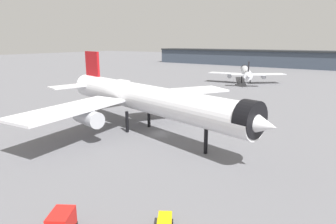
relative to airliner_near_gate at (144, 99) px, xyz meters
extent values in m
plane|color=slate|center=(4.09, 0.55, -8.14)|extent=(900.00, 900.00, 0.00)
cylinder|color=white|center=(0.40, -0.11, 0.14)|extent=(58.31, 21.28, 6.37)
cone|color=white|center=(28.74, -7.67, 0.14)|extent=(8.38, 7.84, 6.25)
cone|color=white|center=(-27.93, 7.45, 0.14)|extent=(9.57, 7.99, 6.05)
cylinder|color=black|center=(27.50, -7.34, 0.62)|extent=(4.43, 6.96, 6.44)
cube|color=white|center=(0.25, 16.89, -0.65)|extent=(22.23, 27.25, 0.51)
cylinder|color=#B7BAC1|center=(0.80, 13.47, -2.76)|extent=(8.84, 5.50, 3.51)
cube|color=white|center=(-8.20, -14.77, -0.65)|extent=(10.78, 26.85, 0.51)
cylinder|color=#B7BAC1|center=(-6.02, -12.07, -2.76)|extent=(8.84, 5.50, 3.51)
cube|color=red|center=(-23.40, 6.24, 5.24)|extent=(6.96, 2.43, 10.20)
cube|color=white|center=(-22.76, 13.19, 0.78)|extent=(7.82, 11.56, 0.38)
cube|color=white|center=(-26.30, -0.09, 0.78)|extent=(7.82, 11.56, 0.38)
cylinder|color=black|center=(18.54, -4.95, -5.59)|extent=(0.76, 0.76, 5.10)
cylinder|color=black|center=(-1.57, 3.88, -5.59)|extent=(0.76, 0.76, 5.10)
cylinder|color=black|center=(-3.29, -2.58, -5.59)|extent=(0.76, 0.76, 5.10)
cylinder|color=silver|center=(-7.83, 99.63, -2.74)|extent=(17.68, 37.25, 4.15)
cone|color=silver|center=(-14.73, 117.50, -2.74)|extent=(5.44, 5.73, 4.07)
cone|color=silver|center=(-0.93, 81.75, -2.74)|extent=(5.63, 6.46, 3.95)
cylinder|color=black|center=(-14.43, 116.73, -2.43)|extent=(4.59, 3.26, 4.20)
cube|color=silver|center=(-16.75, 93.01, -3.26)|extent=(17.55, 7.06, 0.33)
cylinder|color=#B7BAC1|center=(-15.15, 94.62, -4.63)|extent=(4.06, 5.83, 2.28)
cube|color=silver|center=(3.22, 100.72, -3.26)|extent=(17.25, 15.64, 0.33)
cylinder|color=#B7BAC1|center=(0.96, 100.83, -4.63)|extent=(4.06, 5.83, 2.28)
cube|color=black|center=(-2.03, 84.61, 0.58)|extent=(2.04, 4.44, 6.65)
cube|color=silver|center=(-5.94, 82.28, -2.33)|extent=(7.68, 5.70, 0.25)
cube|color=silver|center=(2.43, 85.51, -2.33)|extent=(7.68, 5.70, 0.25)
cylinder|color=black|center=(-12.25, 111.07, -6.48)|extent=(0.50, 0.50, 3.32)
cylinder|color=black|center=(-9.17, 97.05, -6.48)|extent=(0.50, 0.50, 3.32)
cylinder|color=black|center=(-5.10, 98.63, -6.48)|extent=(0.50, 0.50, 3.32)
cube|color=#3D4756|center=(-22.09, 210.03, -1.73)|extent=(220.00, 34.12, 12.83)
cube|color=#232628|center=(-22.09, 210.03, 5.28)|extent=(220.12, 36.37, 1.20)
cube|color=red|center=(15.96, -36.40, -6.24)|extent=(3.65, 4.01, 2.20)
cube|color=#E5B70C|center=(24.70, -28.80, -7.04)|extent=(2.35, 2.46, 0.90)
cylinder|color=black|center=(25.12, -27.93, -7.79)|extent=(0.59, 0.75, 0.70)
cylinder|color=black|center=(23.73, -28.73, -7.79)|extent=(0.59, 0.75, 0.70)
cone|color=#F2600C|center=(-0.84, 40.43, -7.85)|extent=(0.47, 0.47, 0.59)
camera|label=1|loc=(41.36, -54.17, 13.15)|focal=31.36mm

